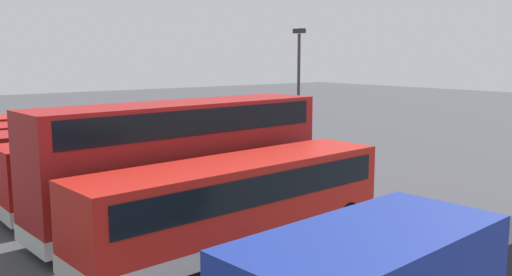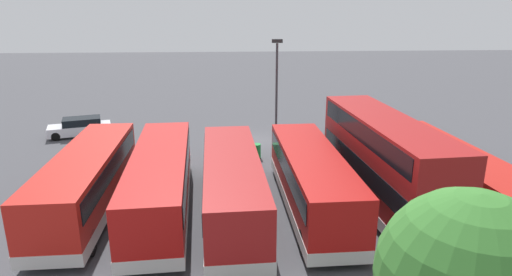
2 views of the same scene
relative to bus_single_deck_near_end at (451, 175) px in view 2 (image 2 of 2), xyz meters
name	(u,v)px [view 2 (image 2 of 2)]	position (x,y,z in m)	size (l,w,h in m)	color
ground_plane	(255,141)	(9.02, -11.52, -1.62)	(140.00, 140.00, 0.00)	#47474C
bus_single_deck_near_end	(451,175)	(0.00, 0.00, 0.00)	(3.36, 11.20, 2.95)	red
bus_double_decker_second	(383,160)	(3.52, -0.03, 0.83)	(3.35, 11.49, 4.55)	#A51919
bus_single_deck_third	(312,179)	(7.04, 0.10, 0.00)	(2.83, 10.99, 2.95)	#B71411
bus_single_deck_fourth	(232,184)	(10.89, 0.53, 0.00)	(3.01, 11.25, 2.95)	#A51919
bus_single_deck_fifth	(161,180)	(14.34, -0.26, 0.00)	(3.31, 11.92, 2.95)	#B71411
bus_single_deck_sixth	(87,179)	(17.88, -0.55, 0.00)	(2.85, 11.33, 2.95)	red
car_hatchback_silver	(80,127)	(22.53, -13.88, -0.92)	(4.92, 3.02, 1.43)	silver
lamp_post_tall	(277,86)	(7.70, -9.58, 2.86)	(0.70, 0.30, 7.62)	#38383D
waste_bin_yellow	(256,151)	(9.21, -7.77, -1.15)	(0.60, 0.60, 0.95)	#197F33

